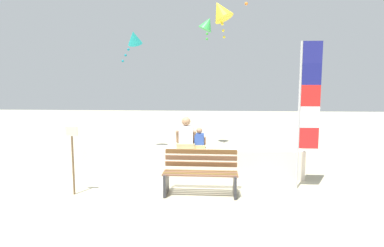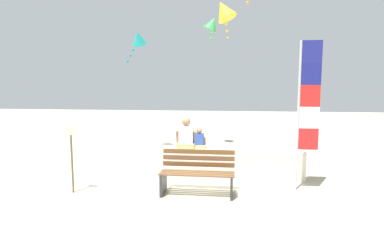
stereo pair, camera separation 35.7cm
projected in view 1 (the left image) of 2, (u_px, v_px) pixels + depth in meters
ground_plane at (188, 188)px, 7.02m from camera, size 40.00×40.00×0.00m
seawall_ledge at (191, 161)px, 7.98m from camera, size 5.34×0.63×0.69m
park_bench at (200, 174)px, 6.63m from camera, size 1.51×0.62×0.88m
person_adult at (186, 136)px, 7.90m from camera, size 0.49×0.36×0.76m
person_child at (199, 140)px, 7.89m from camera, size 0.33×0.24×0.50m
flag_banner at (307, 103)px, 6.76m from camera, size 0.45×0.05×3.12m
kite_green at (207, 24)px, 10.91m from camera, size 0.62×0.59×0.87m
kite_teal at (134, 38)px, 10.26m from camera, size 0.70×0.65×1.05m
kite_yellow at (220, 11)px, 9.58m from camera, size 0.92×0.82×1.14m
sign_post at (73, 155)px, 6.53m from camera, size 0.24×0.04×1.40m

